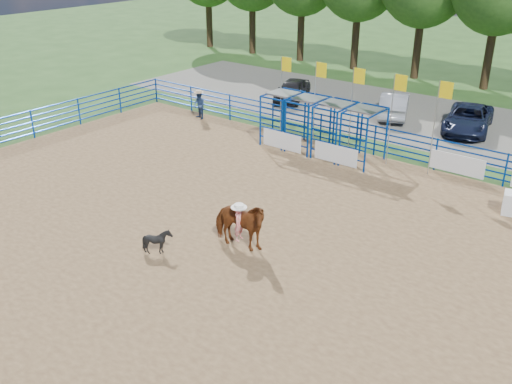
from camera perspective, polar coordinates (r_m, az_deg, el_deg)
ground at (r=20.18m, az=-1.49°, el=-4.38°), size 120.00×120.00×0.00m
arena_dirt at (r=20.18m, az=-1.49°, el=-4.35°), size 30.00×20.00×0.02m
gravel_strip at (r=34.03m, az=17.09°, el=6.87°), size 40.00×10.00×0.01m
horse_and_rider at (r=18.96m, az=-1.70°, el=-3.14°), size 2.24×1.28×2.25m
calf at (r=19.16m, az=-9.80°, el=-4.88°), size 0.88×0.80×0.90m
spectator_cowboy at (r=32.71m, az=-5.71°, el=8.69°), size 0.92×0.82×1.63m
car_a at (r=36.38m, az=3.65°, el=10.13°), size 2.65×4.20×1.33m
car_b at (r=34.02m, az=13.67°, el=8.52°), size 2.96×4.54×1.41m
car_c at (r=32.60m, az=20.46°, el=6.89°), size 3.17×5.19×1.34m
perimeter_fence at (r=19.83m, az=-1.51°, el=-2.48°), size 30.10×20.10×1.50m
chute_assembly at (r=27.36m, az=7.21°, el=6.31°), size 19.32×2.41×4.20m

